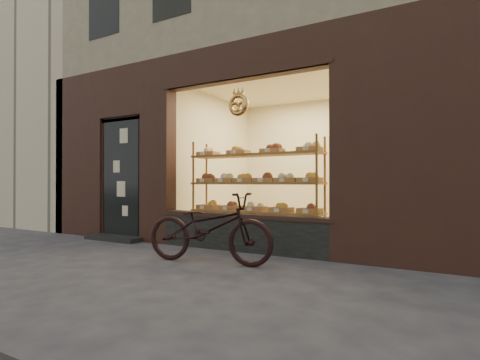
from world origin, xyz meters
The scene contains 4 objects.
ground centered at (0.00, 0.00, 0.00)m, with size 90.00×90.00×0.00m, color #323139.
neighbor_left centered at (-9.60, 5.50, 4.50)m, with size 12.00×7.00×9.00m, color beige.
display_shelf centered at (0.45, 2.55, 0.87)m, with size 2.20×0.45×1.70m.
bicycle centered at (0.51, 1.17, 0.45)m, with size 0.59×1.70×0.89m, color black.
Camera 1 is at (3.17, -2.72, 1.01)m, focal length 28.00 mm.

